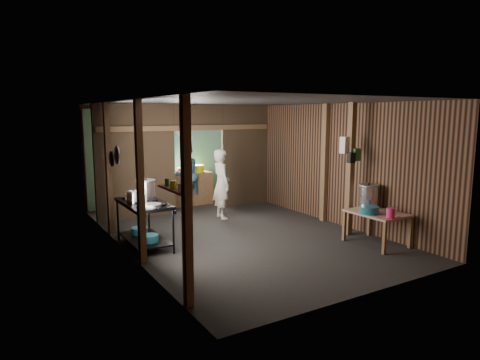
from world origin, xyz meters
TOP-DOWN VIEW (x-y plane):
  - floor at (0.00, 0.00)m, footprint 4.50×7.00m
  - ceiling at (0.00, 0.00)m, footprint 4.50×7.00m
  - wall_back at (0.00, 3.50)m, footprint 4.50×0.00m
  - wall_front at (0.00, -3.50)m, footprint 4.50×0.00m
  - wall_left at (-2.25, 0.00)m, footprint 0.00×7.00m
  - wall_right at (2.25, 0.00)m, footprint 0.00×7.00m
  - partition_left at (-1.32, 2.20)m, footprint 1.85×0.10m
  - partition_right at (1.57, 2.20)m, footprint 1.35×0.10m
  - partition_header at (0.25, 2.20)m, footprint 1.30×0.10m
  - turquoise_panel at (0.00, 3.44)m, footprint 4.40×0.06m
  - back_counter at (0.30, 2.95)m, footprint 1.20×0.50m
  - wall_clock at (0.25, 3.40)m, footprint 0.20×0.03m
  - post_left_a at (-2.18, -2.60)m, footprint 0.10×0.12m
  - post_left_b at (-2.18, -0.80)m, footprint 0.10×0.12m
  - post_left_c at (-2.18, 1.20)m, footprint 0.10×0.12m
  - post_right at (2.18, -0.20)m, footprint 0.10×0.12m
  - post_free at (1.85, -1.30)m, footprint 0.12×0.12m
  - cross_beam at (0.00, 2.15)m, footprint 4.40×0.12m
  - pan_lid_big at (-2.21, 0.40)m, footprint 0.03×0.34m
  - pan_lid_small at (-2.21, 0.80)m, footprint 0.03×0.30m
  - wall_shelf at (-2.15, -2.10)m, footprint 0.14×0.80m
  - jar_white at (-2.15, -2.35)m, footprint 0.07×0.07m
  - jar_yellow at (-2.15, -2.10)m, footprint 0.08×0.08m
  - jar_green at (-2.15, -1.88)m, footprint 0.06×0.06m
  - bag_white at (1.80, -1.22)m, footprint 0.22×0.15m
  - bag_green at (1.92, -1.36)m, footprint 0.16×0.12m
  - bag_black at (1.78, -1.38)m, footprint 0.14×0.10m
  - gas_range at (-1.88, 0.01)m, footprint 0.72×1.40m
  - prep_table at (1.83, -2.03)m, footprint 0.74×1.02m
  - stove_pot_large at (-1.71, 0.37)m, footprint 0.42×0.42m
  - stove_pot_med at (-2.05, 0.04)m, footprint 0.33×0.33m
  - frying_pan at (-1.88, -0.46)m, footprint 0.32×0.53m
  - blue_tub_front at (-1.88, -0.26)m, footprint 0.31×0.31m
  - blue_tub_back at (-1.88, 0.32)m, footprint 0.31×0.31m
  - stock_pot at (2.01, -1.65)m, footprint 0.41×0.41m
  - wash_basin at (1.62, -2.02)m, footprint 0.43×0.43m
  - pink_bucket at (1.68, -2.45)m, footprint 0.16×0.16m
  - knife at (1.71, -2.48)m, footprint 0.30×0.09m
  - yellow_tub at (0.57, 2.95)m, footprint 0.33×0.33m
  - red_cup at (0.05, 2.95)m, footprint 0.12×0.12m
  - cook at (0.32, 1.17)m, footprint 0.44×0.62m
  - worker_back at (0.15, 2.80)m, footprint 1.00×0.91m

SIDE VIEW (x-z plane):
  - floor at x=0.00m, z-range 0.00..0.00m
  - blue_tub_back at x=-1.88m, z-range 0.16..0.28m
  - blue_tub_front at x=-1.88m, z-range 0.16..0.29m
  - prep_table at x=1.83m, z-range 0.00..0.60m
  - gas_range at x=-1.88m, z-range 0.00..0.83m
  - back_counter at x=0.30m, z-range 0.00..0.85m
  - knife at x=1.71m, z-range 0.61..0.61m
  - wash_basin at x=1.62m, z-range 0.60..0.74m
  - pink_bucket at x=1.68m, z-range 0.60..0.78m
  - cook at x=0.32m, z-range 0.00..1.60m
  - stock_pot at x=2.01m, z-range 0.58..1.05m
  - worker_back at x=0.15m, z-range 0.00..1.66m
  - frying_pan at x=-1.88m, z-range 0.82..0.89m
  - stove_pot_med at x=-2.05m, z-range 0.81..1.03m
  - red_cup at x=0.05m, z-range 0.85..1.00m
  - yellow_tub at x=0.57m, z-range 0.85..1.04m
  - stove_pot_large at x=-1.71m, z-range 0.81..1.16m
  - turquoise_panel at x=0.00m, z-range 0.00..2.50m
  - wall_back at x=0.00m, z-range 0.00..2.60m
  - wall_front at x=0.00m, z-range 0.00..2.60m
  - wall_left at x=-2.25m, z-range 0.00..2.60m
  - wall_right at x=2.25m, z-range 0.00..2.60m
  - partition_left at x=-1.32m, z-range 0.00..2.60m
  - partition_right at x=1.57m, z-range 0.00..2.60m
  - post_left_a at x=-2.18m, z-range 0.00..2.60m
  - post_left_b at x=-2.18m, z-range 0.00..2.60m
  - post_left_c at x=-2.18m, z-range 0.00..2.60m
  - post_right at x=2.18m, z-range 0.00..2.60m
  - post_free at x=1.85m, z-range 0.00..2.60m
  - wall_shelf at x=-2.15m, z-range 1.39..1.41m
  - jar_white at x=-2.15m, z-range 1.42..1.52m
  - jar_yellow at x=-2.15m, z-range 1.42..1.52m
  - jar_green at x=-2.15m, z-range 1.42..1.52m
  - pan_lid_small at x=-2.21m, z-range 1.40..1.70m
  - bag_black at x=1.78m, z-range 1.45..1.65m
  - bag_green at x=1.92m, z-range 1.48..1.72m
  - pan_lid_big at x=-2.21m, z-range 1.48..1.82m
  - bag_white at x=1.80m, z-range 1.62..1.94m
  - wall_clock at x=0.25m, z-range 1.80..2.00m
  - cross_beam at x=0.00m, z-range 1.99..2.11m
  - partition_header at x=0.25m, z-range 2.00..2.60m
  - ceiling at x=0.00m, z-range 2.60..2.60m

